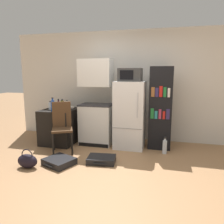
# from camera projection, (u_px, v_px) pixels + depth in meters

# --- Properties ---
(ground_plane) EXTENTS (24.00, 24.00, 0.00)m
(ground_plane) POSITION_uv_depth(u_px,v_px,m) (111.00, 172.00, 3.59)
(ground_plane) COLOR #A3754C
(wall_back) EXTENTS (6.40, 0.10, 2.59)m
(wall_back) POSITION_uv_depth(u_px,v_px,m) (140.00, 86.00, 5.22)
(wall_back) COLOR silver
(wall_back) RESTS_ON ground_plane
(side_table) EXTENTS (0.72, 0.79, 0.79)m
(side_table) POSITION_uv_depth(u_px,v_px,m) (60.00, 126.00, 5.05)
(side_table) COLOR black
(side_table) RESTS_ON ground_plane
(kitchen_hutch) EXTENTS (0.73, 0.50, 1.91)m
(kitchen_hutch) POSITION_uv_depth(u_px,v_px,m) (96.00, 107.00, 4.90)
(kitchen_hutch) COLOR silver
(kitchen_hutch) RESTS_ON ground_plane
(refrigerator) EXTENTS (0.63, 0.60, 1.44)m
(refrigerator) POSITION_uv_depth(u_px,v_px,m) (130.00, 115.00, 4.70)
(refrigerator) COLOR white
(refrigerator) RESTS_ON ground_plane
(microwave) EXTENTS (0.47, 0.40, 0.27)m
(microwave) POSITION_uv_depth(u_px,v_px,m) (130.00, 75.00, 4.54)
(microwave) COLOR #333333
(microwave) RESTS_ON refrigerator
(bookshelf) EXTENTS (0.47, 0.36, 1.74)m
(bookshelf) POSITION_uv_depth(u_px,v_px,m) (160.00, 108.00, 4.62)
(bookshelf) COLOR black
(bookshelf) RESTS_ON ground_plane
(bottle_clear_short) EXTENTS (0.07, 0.07, 0.20)m
(bottle_clear_short) POSITION_uv_depth(u_px,v_px,m) (50.00, 106.00, 4.90)
(bottle_clear_short) COLOR silver
(bottle_clear_short) RESTS_ON side_table
(bottle_blue_soda) EXTENTS (0.08, 0.08, 0.30)m
(bottle_blue_soda) POSITION_uv_depth(u_px,v_px,m) (53.00, 106.00, 4.69)
(bottle_blue_soda) COLOR #1E47A3
(bottle_blue_soda) RESTS_ON side_table
(bottle_wine_dark) EXTENTS (0.06, 0.06, 0.26)m
(bottle_wine_dark) POSITION_uv_depth(u_px,v_px,m) (59.00, 106.00, 4.81)
(bottle_wine_dark) COLOR black
(bottle_wine_dark) RESTS_ON side_table
(bottle_milk_white) EXTENTS (0.08, 0.08, 0.21)m
(bottle_milk_white) POSITION_uv_depth(u_px,v_px,m) (67.00, 105.00, 5.01)
(bottle_milk_white) COLOR white
(bottle_milk_white) RESTS_ON side_table
(bottle_amber_beer) EXTENTS (0.09, 0.09, 0.19)m
(bottle_amber_beer) POSITION_uv_depth(u_px,v_px,m) (62.00, 104.00, 5.31)
(bottle_amber_beer) COLOR brown
(bottle_amber_beer) RESTS_ON side_table
(bottle_olive_oil) EXTENTS (0.08, 0.08, 0.26)m
(bottle_olive_oil) POSITION_uv_depth(u_px,v_px,m) (62.00, 107.00, 4.63)
(bottle_olive_oil) COLOR #566619
(bottle_olive_oil) RESTS_ON side_table
(bowl) EXTENTS (0.15, 0.15, 0.04)m
(bowl) POSITION_uv_depth(u_px,v_px,m) (71.00, 107.00, 5.16)
(bowl) COLOR silver
(bowl) RESTS_ON side_table
(chair) EXTENTS (0.54, 0.54, 1.02)m
(chair) POSITION_uv_depth(u_px,v_px,m) (62.00, 123.00, 4.48)
(chair) COLOR black
(chair) RESTS_ON ground_plane
(suitcase_large_flat) EXTENTS (0.54, 0.43, 0.11)m
(suitcase_large_flat) POSITION_uv_depth(u_px,v_px,m) (102.00, 159.00, 3.98)
(suitcase_large_flat) COLOR black
(suitcase_large_flat) RESTS_ON ground_plane
(suitcase_small_flat) EXTENTS (0.61, 0.58, 0.11)m
(suitcase_small_flat) POSITION_uv_depth(u_px,v_px,m) (59.00, 161.00, 3.88)
(suitcase_small_flat) COLOR black
(suitcase_small_flat) RESTS_ON ground_plane
(handbag) EXTENTS (0.36, 0.20, 0.33)m
(handbag) POSITION_uv_depth(u_px,v_px,m) (27.00, 161.00, 3.74)
(handbag) COLOR black
(handbag) RESTS_ON ground_plane
(water_bottle_front) EXTENTS (0.09, 0.09, 0.35)m
(water_bottle_front) POSITION_uv_depth(u_px,v_px,m) (165.00, 147.00, 4.40)
(water_bottle_front) COLOR silver
(water_bottle_front) RESTS_ON ground_plane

